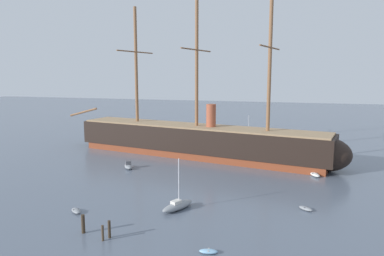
# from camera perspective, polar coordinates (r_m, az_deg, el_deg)

# --- Properties ---
(tall_ship) EXTENTS (65.04, 18.48, 31.52)m
(tall_ship) POSITION_cam_1_polar(r_m,az_deg,el_deg) (75.18, 0.73, -1.93)
(tall_ship) COLOR brown
(tall_ship) RESTS_ON ground
(dinghy_foreground_left) EXTENTS (2.16, 1.96, 0.48)m
(dinghy_foreground_left) POSITION_cam_1_polar(r_m,az_deg,el_deg) (48.32, -17.88, -12.35)
(dinghy_foreground_left) COLOR gray
(dinghy_foreground_left) RESTS_ON ground
(dinghy_foreground_right) EXTENTS (1.89, 1.06, 0.42)m
(dinghy_foreground_right) POSITION_cam_1_polar(r_m,az_deg,el_deg) (36.73, 2.63, -18.92)
(dinghy_foreground_right) COLOR #7FB2D6
(dinghy_foreground_right) RESTS_ON ground
(sailboat_near_centre) EXTENTS (3.57, 5.26, 6.64)m
(sailboat_near_centre) POSITION_cam_1_polar(r_m,az_deg,el_deg) (46.93, -2.31, -12.15)
(sailboat_near_centre) COLOR gray
(sailboat_near_centre) RESTS_ON ground
(dinghy_mid_right) EXTENTS (2.02, 1.77, 0.45)m
(dinghy_mid_right) POSITION_cam_1_polar(r_m,az_deg,el_deg) (49.00, 17.56, -12.06)
(dinghy_mid_right) COLOR gray
(dinghy_mid_right) RESTS_ON ground
(motorboat_alongside_bow) EXTENTS (2.95, 3.44, 1.36)m
(motorboat_alongside_bow) POSITION_cam_1_polar(r_m,az_deg,el_deg) (67.19, -10.03, -5.92)
(motorboat_alongside_bow) COLOR gray
(motorboat_alongside_bow) RESTS_ON ground
(dinghy_alongside_stern) EXTENTS (2.13, 2.76, 0.60)m
(dinghy_alongside_stern) POSITION_cam_1_polar(r_m,az_deg,el_deg) (64.76, 18.87, -6.98)
(dinghy_alongside_stern) COLOR silver
(dinghy_alongside_stern) RESTS_ON ground
(dinghy_far_left) EXTENTS (2.97, 2.67, 0.66)m
(dinghy_far_left) POSITION_cam_1_polar(r_m,az_deg,el_deg) (92.23, -10.80, -2.07)
(dinghy_far_left) COLOR #B22D28
(dinghy_far_left) RESTS_ON ground
(sailboat_distant_centre) EXTENTS (5.21, 4.03, 6.73)m
(sailboat_distant_centre) POSITION_cam_1_polar(r_m,az_deg,el_deg) (92.76, 8.74, -1.81)
(sailboat_distant_centre) COLOR #236670
(sailboat_distant_centre) RESTS_ON ground
(mooring_piling_nearest) EXTENTS (0.31, 0.31, 1.89)m
(mooring_piling_nearest) POSITION_cam_1_polar(r_m,az_deg,el_deg) (40.37, -12.95, -15.34)
(mooring_piling_nearest) COLOR #382B1E
(mooring_piling_nearest) RESTS_ON ground
(mooring_piling_left_pair) EXTENTS (0.26, 0.26, 1.69)m
(mooring_piling_left_pair) POSITION_cam_1_polar(r_m,az_deg,el_deg) (39.91, -13.95, -15.84)
(mooring_piling_left_pair) COLOR #423323
(mooring_piling_left_pair) RESTS_ON ground
(mooring_piling_right_pair) EXTENTS (0.40, 0.40, 2.06)m
(mooring_piling_right_pair) POSITION_cam_1_polar(r_m,az_deg,el_deg) (42.12, -16.85, -14.33)
(mooring_piling_right_pair) COLOR #382B1E
(mooring_piling_right_pair) RESTS_ON ground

